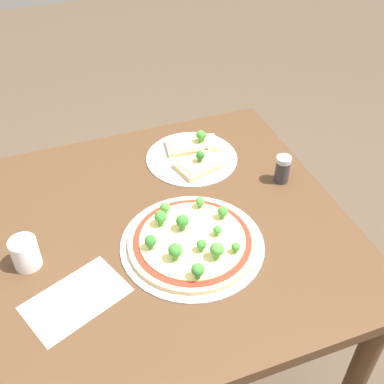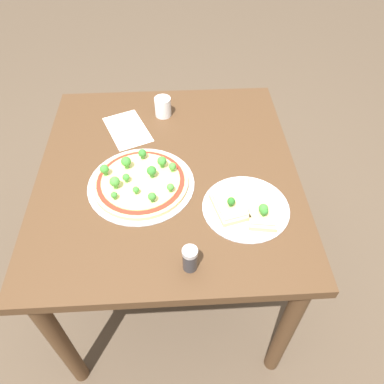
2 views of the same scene
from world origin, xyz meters
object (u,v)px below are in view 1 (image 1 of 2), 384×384
(dining_table, at_px, (157,254))
(pizza_tray_slice, at_px, (194,155))
(pizza_tray_whole, at_px, (192,241))
(drinking_cup, at_px, (25,253))
(condiment_shaker, at_px, (283,169))

(dining_table, xyz_separation_m, pizza_tray_slice, (-0.21, -0.26, 0.12))
(dining_table, relative_size, pizza_tray_whole, 2.76)
(drinking_cup, relative_size, condiment_shaker, 0.94)
(pizza_tray_slice, bearing_deg, dining_table, 50.98)
(pizza_tray_whole, bearing_deg, condiment_shaker, -155.69)
(condiment_shaker, bearing_deg, pizza_tray_slice, -44.24)
(dining_table, height_order, pizza_tray_whole, pizza_tray_whole)
(pizza_tray_whole, distance_m, pizza_tray_slice, 0.37)
(dining_table, distance_m, condiment_shaker, 0.44)
(pizza_tray_whole, height_order, drinking_cup, drinking_cup)
(drinking_cup, xyz_separation_m, condiment_shaker, (-0.74, -0.07, 0.00))
(drinking_cup, bearing_deg, condiment_shaker, -174.34)
(drinking_cup, bearing_deg, dining_table, -177.66)
(pizza_tray_whole, distance_m, drinking_cup, 0.41)
(pizza_tray_slice, bearing_deg, condiment_shaker, 135.76)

